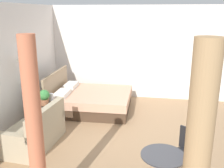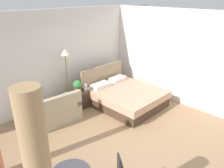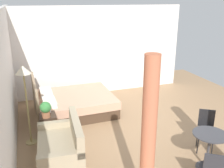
# 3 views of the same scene
# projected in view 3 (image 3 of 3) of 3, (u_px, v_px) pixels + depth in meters

# --- Properties ---
(ground_plane) EXTENTS (8.54, 8.66, 0.02)m
(ground_plane) POSITION_uv_depth(u_px,v_px,m) (134.00, 128.00, 6.34)
(ground_plane) COLOR #9E7A56
(wall_back) EXTENTS (8.54, 0.12, 2.87)m
(wall_back) POSITION_uv_depth(u_px,v_px,m) (5.00, 86.00, 5.00)
(wall_back) COLOR silver
(wall_back) RESTS_ON ground
(wall_right) EXTENTS (0.12, 5.66, 2.87)m
(wall_right) POSITION_uv_depth(u_px,v_px,m) (101.00, 50.00, 8.35)
(wall_right) COLOR silver
(wall_right) RESTS_ON ground
(bed) EXTENTS (1.84, 2.16, 1.05)m
(bed) POSITION_uv_depth(u_px,v_px,m) (72.00, 103.00, 7.10)
(bed) COLOR #473323
(bed) RESTS_ON ground
(couch) EXTENTS (1.44, 0.93, 0.86)m
(couch) POSITION_uv_depth(u_px,v_px,m) (62.00, 147.00, 4.98)
(couch) COLOR tan
(couch) RESTS_ON ground
(nightstand) EXTENTS (0.42, 0.38, 0.53)m
(nightstand) POSITION_uv_depth(u_px,v_px,m) (48.00, 125.00, 5.90)
(nightstand) COLOR #38281E
(nightstand) RESTS_ON ground
(potted_plant) EXTENTS (0.25, 0.25, 0.37)m
(potted_plant) POSITION_uv_depth(u_px,v_px,m) (46.00, 109.00, 5.65)
(potted_plant) COLOR #935B3D
(potted_plant) RESTS_ON nightstand
(vase) EXTENTS (0.11, 0.11, 0.21)m
(vase) POSITION_uv_depth(u_px,v_px,m) (48.00, 109.00, 5.90)
(vase) COLOR silver
(vase) RESTS_ON nightstand
(floor_lamp) EXTENTS (0.32, 0.32, 1.78)m
(floor_lamp) POSITION_uv_depth(u_px,v_px,m) (24.00, 79.00, 5.19)
(floor_lamp) COLOR #99844C
(floor_lamp) RESTS_ON ground
(balcony_table) EXTENTS (0.64, 0.64, 0.74)m
(balcony_table) POSITION_uv_depth(u_px,v_px,m) (209.00, 145.00, 4.67)
(balcony_table) COLOR #3F3F44
(balcony_table) RESTS_ON ground
(cafe_chair_near_window) EXTENTS (0.56, 0.56, 0.88)m
(cafe_chair_near_window) POSITION_uv_depth(u_px,v_px,m) (206.00, 126.00, 5.27)
(cafe_chair_near_window) COLOR black
(cafe_chair_near_window) RESTS_ON ground
(cafe_chair_near_couch) EXTENTS (0.57, 0.57, 0.80)m
(cafe_chair_near_couch) POSITION_uv_depth(u_px,v_px,m) (213.00, 168.00, 4.06)
(cafe_chair_near_couch) COLOR #2D2D33
(cafe_chair_near_couch) RESTS_ON ground
(curtain_right) EXTENTS (0.20, 0.20, 2.45)m
(curtain_right) POSITION_uv_depth(u_px,v_px,m) (148.00, 143.00, 3.40)
(curtain_right) COLOR #D1704C
(curtain_right) RESTS_ON ground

